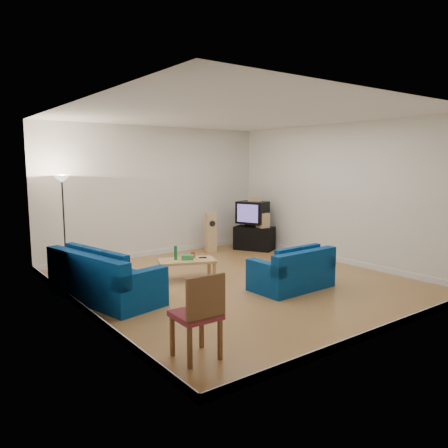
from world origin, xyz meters
TOP-DOWN VIEW (x-y plane):
  - room at (0.00, 0.00)m, footprint 6.01×6.51m
  - sofa_three_seat at (-2.51, 0.48)m, footprint 1.38×2.32m
  - sofa_loveseat at (0.56, -1.00)m, footprint 1.53×0.89m
  - coffee_table at (-0.67, 0.74)m, footprint 1.23×0.92m
  - bottle at (-0.86, 0.85)m, footprint 0.08×0.08m
  - tissue_box at (-0.67, 0.72)m, footprint 0.27×0.23m
  - red_canister at (-0.47, 0.81)m, footprint 0.10×0.10m
  - remote at (-0.34, 0.67)m, footprint 0.16×0.11m
  - tv_stand at (2.39, 2.25)m, footprint 0.98×1.16m
  - av_receiver at (2.42, 2.31)m, footprint 0.41×0.46m
  - television at (2.35, 2.30)m, footprint 0.80×0.91m
  - centre_speaker at (2.43, 2.30)m, footprint 0.35×0.36m
  - speaker_left at (1.27, 2.70)m, footprint 0.32×0.37m
  - speaker_right at (2.45, 1.99)m, footprint 0.32×0.25m
  - floor_lamp at (-2.45, 2.70)m, footprint 0.35×0.35m
  - dining_chair at (-2.45, -2.42)m, footprint 0.52×0.52m

SIDE VIEW (x-z plane):
  - sofa_loveseat at x=0.56m, z-range -0.09..0.66m
  - tv_stand at x=2.39m, z-range 0.00..0.62m
  - sofa_three_seat at x=-2.51m, z-range -0.11..0.73m
  - coffee_table at x=-0.67m, z-range 0.15..0.55m
  - remote at x=-0.34m, z-range 0.40..0.42m
  - tissue_box at x=-0.67m, z-range 0.40..0.50m
  - red_canister at x=-0.47m, z-range 0.40..0.53m
  - speaker_right at x=2.45m, z-range 0.00..1.01m
  - speaker_left at x=1.27m, z-range 0.00..1.04m
  - bottle at x=-0.86m, z-range 0.40..0.68m
  - dining_chair at x=-2.45m, z-range 0.06..1.12m
  - av_receiver at x=2.42m, z-range 0.62..0.71m
  - television at x=2.35m, z-range 0.71..1.29m
  - centre_speaker at x=2.43m, z-range 1.29..1.42m
  - room at x=0.00m, z-range -0.06..3.15m
  - floor_lamp at x=-2.45m, z-range 0.67..2.73m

